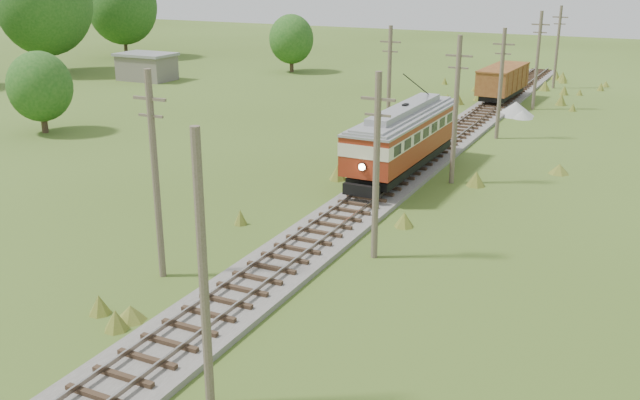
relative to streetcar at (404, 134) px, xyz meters
The scene contains 17 objects.
railbed_main 3.96m from the streetcar, 90.00° to the left, with size 3.60×96.00×0.57m.
streetcar is the anchor object (origin of this frame).
gondola 28.05m from the streetcar, 90.00° to the left, with size 3.34×9.02×2.95m.
gravel_pile 22.61m from the streetcar, 83.29° to the left, with size 3.41×3.62×1.24m.
utility_pole_r_1 26.24m from the streetcar, 83.20° to the right, with size 0.30×0.30×8.80m.
utility_pole_r_2 13.52m from the streetcar, 75.77° to the right, with size 1.60×0.30×8.60m.
utility_pole_r_3 3.69m from the streetcar, ahead, with size 1.60×0.30×9.00m.
utility_pole_r_4 13.42m from the streetcar, 77.00° to the left, with size 1.60×0.30×8.40m.
utility_pole_r_5 26.27m from the streetcar, 82.55° to the left, with size 1.60×0.30×8.90m.
utility_pole_r_6 39.16m from the streetcar, 85.31° to the left, with size 1.60×0.30×8.70m.
utility_pole_l_a 19.56m from the streetcar, 102.46° to the right, with size 1.60×0.30×9.00m.
utility_pole_l_b 10.19m from the streetcar, 116.59° to the left, with size 1.60×0.30×8.60m.
tree_left_4 58.96m from the streetcar, 156.94° to the left, with size 11.34×11.34×14.61m.
tree_left_5 68.37m from the streetcar, 145.15° to the left, with size 9.66×9.66×12.44m.
tree_mid_a 46.41m from the streetcar, 127.12° to the left, with size 5.46×5.46×7.03m.
tree_mid_c 30.03m from the streetcar, behind, with size 5.04×5.04×6.49m.
shed 46.66m from the streetcar, 149.05° to the left, with size 6.40×4.40×3.10m.
Camera 1 is at (14.51, -10.51, 13.02)m, focal length 40.00 mm.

